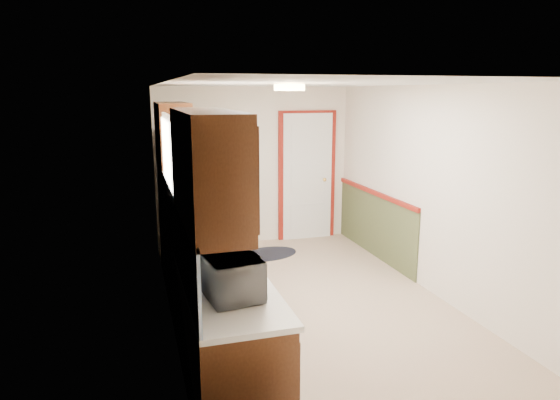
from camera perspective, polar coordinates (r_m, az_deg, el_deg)
room_shell at (r=5.34m, az=3.45°, el=0.14°), size 3.20×5.20×2.52m
kitchen_run at (r=4.88m, az=-9.23°, el=-5.90°), size 0.63×4.00×2.20m
back_wall_trim at (r=7.77m, az=4.72°, el=1.60°), size 1.12×2.30×2.08m
ceiling_fixture at (r=4.94m, az=1.08°, el=12.74°), size 0.30×0.30×0.06m
microwave at (r=3.47m, az=-5.69°, el=-8.02°), size 0.36×0.56×0.36m
refrigerator at (r=7.13m, az=-10.04°, el=0.72°), size 0.85×0.81×1.83m
rug at (r=7.32m, az=-1.56°, el=-6.18°), size 1.05×0.80×0.01m
cooktop at (r=5.92m, az=-10.28°, el=-1.31°), size 0.49×0.58×0.02m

